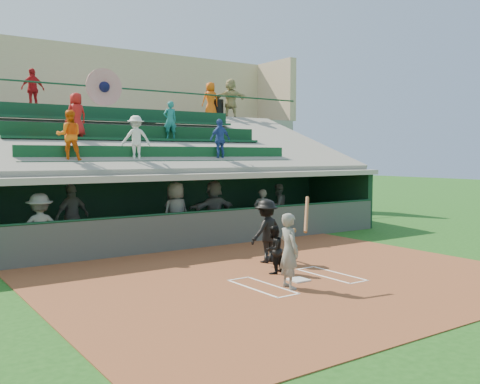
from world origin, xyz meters
TOP-DOWN VIEW (x-y plane):
  - ground at (0.00, 0.00)m, footprint 100.00×100.00m
  - dirt_slab at (0.00, 0.50)m, footprint 11.00×9.00m
  - home_plate at (0.00, 0.00)m, footprint 0.43×0.43m
  - batters_box_chalk at (0.00, 0.00)m, footprint 2.65×1.85m
  - dugout_floor at (0.00, 6.75)m, footprint 16.00×3.50m
  - concourse_slab at (0.00, 13.50)m, footprint 20.00×3.00m
  - grandstand at (-0.01, 10.51)m, footprint 20.40×10.40m
  - batter_at_plate at (-0.61, -0.42)m, footprint 0.87×0.74m
  - catcher at (-0.01, 0.90)m, footprint 0.68×0.62m
  - home_umpire at (0.67, 2.05)m, footprint 1.19×0.86m
  - dugout_bench at (0.05, 8.07)m, footprint 14.78×2.43m
  - dugout_player_a at (-4.32, 5.21)m, footprint 1.25×0.81m
  - dugout_player_b at (-3.00, 6.76)m, footprint 1.25×0.86m
  - dugout_player_c at (-0.07, 5.75)m, footprint 1.06×0.79m
  - dugout_player_d at (1.66, 6.27)m, footprint 1.86×0.75m
  - dugout_player_e at (3.36, 5.81)m, footprint 0.71×0.62m
  - dugout_player_f at (5.03, 7.00)m, footprint 0.91×0.75m
  - trash_bin at (5.84, 12.66)m, footprint 0.59×0.59m
  - concourse_staff_a at (-2.62, 12.58)m, footprint 1.00×0.60m
  - concourse_staff_b at (5.29, 12.39)m, footprint 0.87×0.63m
  - concourse_staff_c at (6.32, 12.24)m, footprint 1.80×1.20m

SIDE VIEW (x-z plane):
  - ground at x=0.00m, z-range 0.00..0.00m
  - dirt_slab at x=0.00m, z-range 0.00..0.02m
  - dugout_floor at x=0.00m, z-range 0.00..0.04m
  - batters_box_chalk at x=0.00m, z-range 0.02..0.03m
  - home_plate at x=0.00m, z-range 0.02..0.05m
  - dugout_bench at x=0.05m, z-range 0.04..0.49m
  - catcher at x=-0.01m, z-range 0.02..1.17m
  - batter_at_plate at x=-0.61m, z-range -0.14..1.82m
  - dugout_player_e at x=3.36m, z-range 0.04..1.67m
  - home_umpire at x=0.67m, z-range 0.02..1.69m
  - dugout_player_f at x=5.03m, z-range 0.04..1.74m
  - dugout_player_a at x=-4.32m, z-range 0.04..1.87m
  - dugout_player_d at x=1.66m, z-range 0.04..2.00m
  - dugout_player_b at x=-3.00m, z-range 0.04..2.01m
  - dugout_player_c at x=-0.07m, z-range 0.04..2.02m
  - grandstand at x=-0.01m, z-range -1.64..6.16m
  - concourse_slab at x=0.00m, z-range 0.00..4.60m
  - trash_bin at x=5.84m, z-range 4.60..5.49m
  - concourse_staff_a at x=-2.62m, z-range 4.60..6.19m
  - concourse_staff_b at x=5.29m, z-range 4.60..6.24m
  - concourse_staff_c at x=6.32m, z-range 4.60..6.46m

